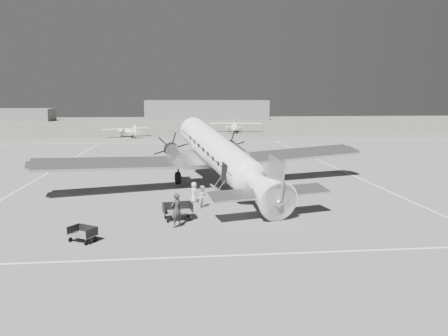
% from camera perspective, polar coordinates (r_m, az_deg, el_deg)
% --- Properties ---
extents(ground, '(260.00, 260.00, 0.00)m').
position_cam_1_polar(ground, '(35.00, 2.14, -3.19)').
color(ground, slate).
rests_on(ground, ground).
extents(taxi_line_near, '(60.00, 0.15, 0.01)m').
position_cam_1_polar(taxi_line_near, '(21.75, 7.41, -11.03)').
color(taxi_line_near, silver).
rests_on(taxi_line_near, ground).
extents(taxi_line_right, '(0.15, 80.00, 0.01)m').
position_cam_1_polar(taxi_line_right, '(38.53, 20.11, -2.60)').
color(taxi_line_right, silver).
rests_on(taxi_line_right, ground).
extents(taxi_line_left, '(0.15, 60.00, 0.01)m').
position_cam_1_polar(taxi_line_left, '(46.39, -22.35, -0.81)').
color(taxi_line_left, silver).
rests_on(taxi_line_left, ground).
extents(taxi_line_horizon, '(90.00, 0.15, 0.01)m').
position_cam_1_polar(taxi_line_horizon, '(74.38, -2.19, 3.39)').
color(taxi_line_horizon, silver).
rests_on(taxi_line_horizon, ground).
extents(grass_infield, '(260.00, 90.00, 0.01)m').
position_cam_1_polar(grass_infield, '(129.15, -3.81, 5.82)').
color(grass_infield, '#58564A').
rests_on(grass_infield, ground).
extents(hangar_main, '(42.00, 14.00, 6.60)m').
position_cam_1_polar(hangar_main, '(154.22, -2.31, 7.60)').
color(hangar_main, '#606060').
rests_on(hangar_main, ground).
extents(shed_secondary, '(18.00, 10.00, 4.00)m').
position_cam_1_polar(shed_secondary, '(157.17, -24.71, 6.33)').
color(shed_secondary, '#595959').
rests_on(shed_secondary, ground).
extents(dc3_airliner, '(33.40, 27.12, 5.55)m').
position_cam_1_polar(dc3_airliner, '(35.07, -0.34, 1.44)').
color(dc3_airliner, silver).
rests_on(dc3_airliner, ground).
extents(light_plane_left, '(12.10, 11.47, 1.97)m').
position_cam_1_polar(light_plane_left, '(85.66, -12.55, 4.60)').
color(light_plane_left, white).
rests_on(light_plane_left, ground).
extents(light_plane_right, '(12.83, 11.15, 2.34)m').
position_cam_1_polar(light_plane_right, '(95.98, 1.47, 5.39)').
color(light_plane_right, white).
rests_on(light_plane_right, ground).
extents(baggage_cart_near, '(2.08, 1.64, 1.06)m').
position_cam_1_polar(baggage_cart_near, '(27.27, -6.07, -5.67)').
color(baggage_cart_near, '#595959').
rests_on(baggage_cart_near, ground).
extents(baggage_cart_far, '(1.79, 1.68, 0.83)m').
position_cam_1_polar(baggage_cart_far, '(24.27, -17.98, -8.24)').
color(baggage_cart_far, '#595959').
rests_on(baggage_cart_far, ground).
extents(ground_crew, '(0.88, 0.87, 2.05)m').
position_cam_1_polar(ground_crew, '(25.62, -6.25, -5.49)').
color(ground_crew, '#2B2B2B').
rests_on(ground_crew, ground).
extents(ramp_agent, '(0.88, 0.95, 1.57)m').
position_cam_1_polar(ramp_agent, '(29.97, -2.79, -3.77)').
color(ramp_agent, '#BABAB8').
rests_on(ramp_agent, ground).
extents(passenger, '(0.61, 0.81, 1.50)m').
position_cam_1_polar(passenger, '(31.53, -3.93, -3.20)').
color(passenger, silver).
rests_on(passenger, ground).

